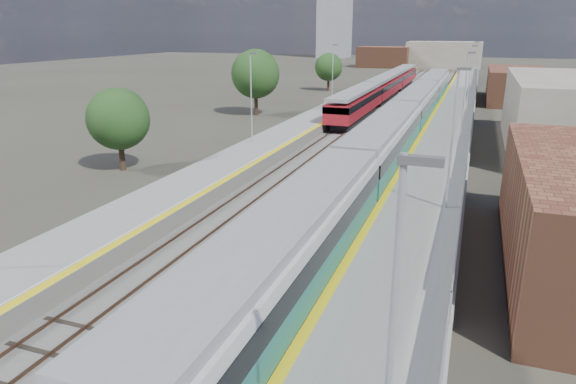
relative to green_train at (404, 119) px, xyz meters
The scene contains 11 objects.
ground 8.16m from the green_train, 101.08° to the left, with size 320.00×320.00×0.00m, color #47443A.
ballast_bed 11.08m from the green_train, 110.26° to the left, with size 10.50×155.00×0.06m, color #565451.
tracks 12.46m from the green_train, 104.91° to the left, with size 8.96×160.00×0.17m.
platform_right 10.99m from the green_train, 69.57° to the left, with size 4.70×155.00×8.52m.
platform_left 14.76m from the green_train, 136.10° to the left, with size 4.30×155.00×8.52m.
buildings 98.59m from the green_train, 101.52° to the left, with size 72.00×185.50×40.00m.
green_train is the anchor object (origin of this frame).
red_train 31.03m from the green_train, 103.04° to the left, with size 2.81×56.95×3.54m.
tree_a 25.22m from the green_train, 138.36° to the right, with size 4.63×4.63×6.27m.
tree_b 22.67m from the green_train, 150.89° to the left, with size 5.95×5.95×8.06m.
tree_c 43.90m from the green_train, 114.81° to the left, with size 4.76×4.76×6.45m.
Camera 1 is at (7.53, -5.77, 10.32)m, focal length 32.00 mm.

